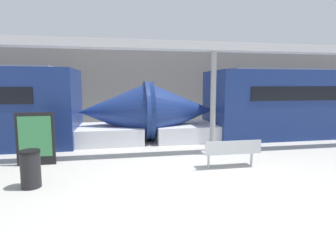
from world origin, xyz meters
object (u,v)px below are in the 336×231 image
at_px(poster_board, 36,139).
at_px(support_column_near, 213,104).
at_px(train_left, 326,104).
at_px(trash_bin, 31,169).
at_px(bench_near, 232,151).

xyz_separation_m(poster_board, support_column_near, (5.77, 0.24, 0.98)).
distance_m(poster_board, support_column_near, 5.85).
relative_size(train_left, trash_bin, 19.69).
distance_m(train_left, bench_near, 8.21).
height_order(poster_board, support_column_near, support_column_near).
bearing_deg(poster_board, trash_bin, -77.64).
height_order(trash_bin, support_column_near, support_column_near).
bearing_deg(train_left, bench_near, -148.18).
bearing_deg(poster_board, train_left, 13.16).
relative_size(train_left, support_column_near, 4.99).
relative_size(bench_near, support_column_near, 0.48).
relative_size(trash_bin, poster_board, 0.56).
height_order(train_left, bench_near, train_left).
distance_m(train_left, poster_board, 13.09).
distance_m(trash_bin, poster_board, 1.94).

